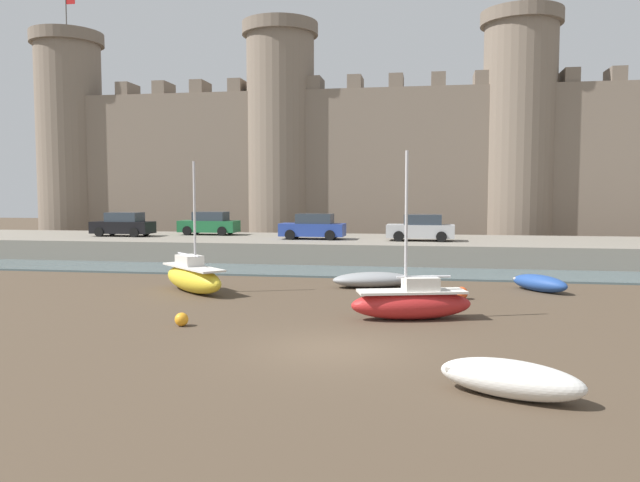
{
  "coord_description": "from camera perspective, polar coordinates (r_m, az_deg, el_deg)",
  "views": [
    {
      "loc": [
        2.45,
        -16.42,
        4.22
      ],
      "look_at": [
        -1.29,
        5.58,
        2.5
      ],
      "focal_mm": 35.0,
      "sensor_mm": 36.0,
      "label": 1
    }
  ],
  "objects": [
    {
      "name": "mooring_buoy_near_channel",
      "position": [
        20.41,
        -12.54,
        -7.01
      ],
      "size": [
        0.43,
        0.43,
        0.43
      ],
      "primitive_type": "sphere",
      "color": "orange",
      "rests_on": "ground"
    },
    {
      "name": "castle",
      "position": [
        50.99,
        6.95,
        8.43
      ],
      "size": [
        63.22,
        6.2,
        21.06
      ],
      "color": "#7A6B5B",
      "rests_on": "ground"
    },
    {
      "name": "car_quay_centre_west",
      "position": [
        39.63,
        -0.63,
        1.29
      ],
      "size": [
        4.13,
        1.95,
        1.62
      ],
      "color": "#263F99",
      "rests_on": "quay_road"
    },
    {
      "name": "rowboat_near_channel_left",
      "position": [
        28.08,
        4.84,
        -3.52
      ],
      "size": [
        3.87,
        2.43,
        0.68
      ],
      "color": "gray",
      "rests_on": "ground"
    },
    {
      "name": "car_quay_centre_east",
      "position": [
        44.48,
        -10.08,
        1.56
      ],
      "size": [
        4.13,
        1.95,
        1.62
      ],
      "color": "#1E6638",
      "rests_on": "quay_road"
    },
    {
      "name": "rowboat_midflat_left",
      "position": [
        28.43,
        19.43,
        -3.62
      ],
      "size": [
        2.53,
        2.8,
        0.72
      ],
      "color": "#234793",
      "rests_on": "ground"
    },
    {
      "name": "quay_road",
      "position": [
        40.11,
        6.11,
        -0.73
      ],
      "size": [
        69.01,
        10.0,
        1.29
      ],
      "primitive_type": "cube",
      "color": "gray",
      "rests_on": "ground"
    },
    {
      "name": "car_quay_east",
      "position": [
        44.46,
        -17.54,
        1.43
      ],
      "size": [
        4.13,
        1.95,
        1.62
      ],
      "color": "black",
      "rests_on": "quay_road"
    },
    {
      "name": "water_channel",
      "position": [
        32.98,
        5.32,
        -2.88
      ],
      "size": [
        80.0,
        4.5,
        0.1
      ],
      "primitive_type": "cube",
      "color": "slate",
      "rests_on": "ground"
    },
    {
      "name": "car_quay_west",
      "position": [
        38.75,
        9.23,
        1.17
      ],
      "size": [
        4.13,
        1.95,
        1.62
      ],
      "color": "#B2B5B7",
      "rests_on": "quay_road"
    },
    {
      "name": "rowboat_near_channel_right",
      "position": [
        13.75,
        16.99,
        -11.89
      ],
      "size": [
        3.17,
        2.12,
        0.78
      ],
      "color": "silver",
      "rests_on": "ground"
    },
    {
      "name": "ground_plane",
      "position": [
        17.13,
        1.15,
        -9.86
      ],
      "size": [
        160.0,
        160.0,
        0.0
      ],
      "primitive_type": "plane",
      "color": "#4C3D2D"
    },
    {
      "name": "sailboat_midflat_centre",
      "position": [
        21.16,
        8.41,
        -5.52
      ],
      "size": [
        4.26,
        2.26,
        5.61
      ],
      "color": "red",
      "rests_on": "ground"
    },
    {
      "name": "mooring_buoy_mid_mud",
      "position": [
        25.51,
        12.82,
        -4.66
      ],
      "size": [
        0.5,
        0.5,
        0.5
      ],
      "primitive_type": "sphere",
      "color": "#E04C1E",
      "rests_on": "ground"
    },
    {
      "name": "sailboat_midflat_right",
      "position": [
        27.13,
        -11.54,
        -3.24
      ],
      "size": [
        4.18,
        4.11,
        5.54
      ],
      "color": "yellow",
      "rests_on": "ground"
    }
  ]
}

